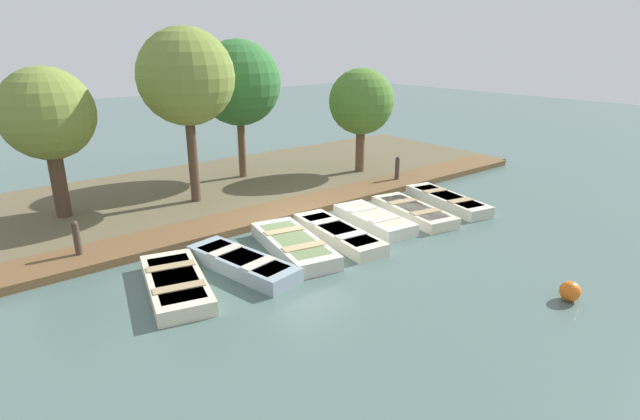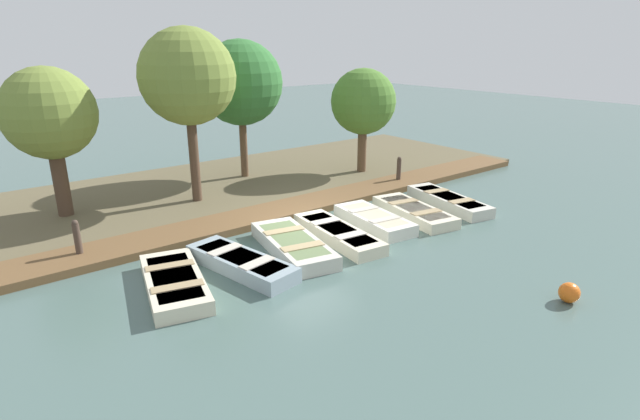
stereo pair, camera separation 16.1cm
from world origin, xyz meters
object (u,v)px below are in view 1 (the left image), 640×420
(rowboat_5, at_px, (413,211))
(buoy, at_px, (570,291))
(rowboat_2, at_px, (294,245))
(rowboat_3, at_px, (338,233))
(rowboat_0, at_px, (176,283))
(park_tree_far_left, at_px, (47,115))
(rowboat_6, at_px, (447,200))
(park_tree_left, at_px, (186,78))
(rowboat_4, at_px, (374,219))
(park_tree_right, at_px, (361,102))
(mooring_post_near, at_px, (77,242))
(rowboat_1, at_px, (242,263))
(park_tree_center, at_px, (239,83))

(rowboat_5, relative_size, buoy, 7.41)
(rowboat_2, xyz_separation_m, rowboat_3, (0.05, 1.47, -0.02))
(rowboat_0, distance_m, park_tree_far_left, 7.12)
(rowboat_0, bearing_deg, rowboat_6, 104.21)
(rowboat_2, height_order, rowboat_6, rowboat_2)
(park_tree_left, bearing_deg, rowboat_4, 32.95)
(rowboat_0, relative_size, rowboat_2, 0.93)
(rowboat_5, bearing_deg, park_tree_right, 166.39)
(rowboat_5, distance_m, mooring_post_near, 9.53)
(rowboat_4, height_order, buoy, buoy)
(rowboat_6, bearing_deg, rowboat_3, -78.78)
(rowboat_1, height_order, mooring_post_near, mooring_post_near)
(park_tree_far_left, bearing_deg, rowboat_4, 49.09)
(park_tree_left, bearing_deg, rowboat_2, 3.09)
(rowboat_5, height_order, park_tree_center, park_tree_center)
(buoy, bearing_deg, park_tree_center, -177.64)
(park_tree_center, bearing_deg, park_tree_far_left, -84.10)
(rowboat_3, distance_m, park_tree_left, 6.81)
(rowboat_4, bearing_deg, mooring_post_near, -102.38)
(rowboat_3, xyz_separation_m, rowboat_6, (0.00, 4.79, 0.01))
(rowboat_3, bearing_deg, rowboat_2, -85.57)
(mooring_post_near, height_order, park_tree_right, park_tree_right)
(rowboat_6, distance_m, park_tree_left, 9.27)
(rowboat_0, height_order, rowboat_2, rowboat_2)
(rowboat_6, height_order, park_tree_left, park_tree_left)
(mooring_post_near, bearing_deg, park_tree_right, 99.76)
(rowboat_5, distance_m, park_tree_right, 5.97)
(rowboat_6, bearing_deg, rowboat_4, -81.67)
(rowboat_3, bearing_deg, buoy, 22.14)
(rowboat_1, xyz_separation_m, rowboat_4, (-0.26, 4.62, -0.00))
(rowboat_0, bearing_deg, park_tree_left, 164.38)
(rowboat_0, height_order, park_tree_left, park_tree_left)
(rowboat_3, xyz_separation_m, park_tree_left, (-5.24, -1.75, 3.98))
(rowboat_6, xyz_separation_m, buoy, (5.68, -3.19, 0.03))
(rowboat_0, relative_size, rowboat_6, 0.92)
(park_tree_far_left, xyz_separation_m, park_tree_right, (1.54, 10.81, -0.27))
(rowboat_3, height_order, rowboat_6, rowboat_6)
(rowboat_2, distance_m, rowboat_3, 1.47)
(mooring_post_near, xyz_separation_m, buoy, (8.53, 7.60, -0.33))
(park_tree_center, bearing_deg, rowboat_5, 15.77)
(park_tree_left, bearing_deg, rowboat_6, 51.29)
(rowboat_4, bearing_deg, park_tree_left, -139.84)
(rowboat_6, height_order, buoy, buoy)
(mooring_post_near, bearing_deg, rowboat_1, 44.77)
(rowboat_6, distance_m, park_tree_far_left, 12.51)
(rowboat_3, bearing_deg, park_tree_left, -155.06)
(rowboat_3, bearing_deg, rowboat_1, -81.86)
(rowboat_5, relative_size, rowboat_6, 0.94)
(rowboat_2, relative_size, rowboat_3, 0.99)
(rowboat_4, relative_size, buoy, 6.64)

